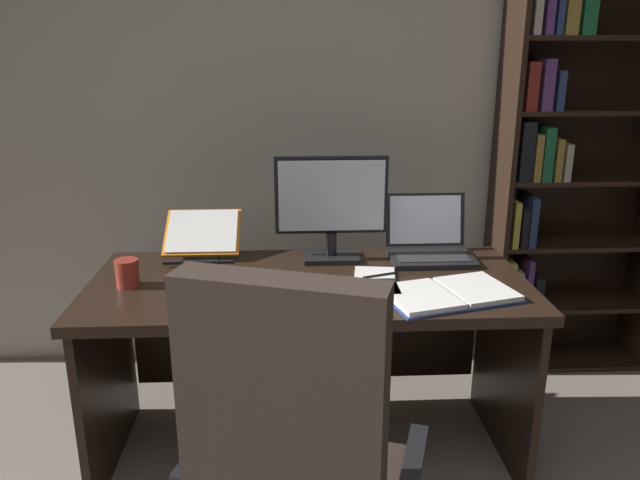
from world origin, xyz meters
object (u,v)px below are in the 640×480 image
(desk, at_px, (308,321))
(bookshelf, at_px, (562,179))
(monitor, at_px, (331,209))
(computer_mouse, at_px, (252,290))
(coffee_mug, at_px, (127,273))
(reading_stand_with_book, at_px, (202,236))
(laptop, at_px, (429,245))
(notepad, at_px, (375,277))
(open_binder, at_px, (449,294))
(keyboard, at_px, (338,290))
(pen, at_px, (380,275))

(desk, relative_size, bookshelf, 0.84)
(monitor, distance_m, computer_mouse, 0.51)
(coffee_mug, bearing_deg, reading_stand_with_book, 55.49)
(laptop, xyz_separation_m, computer_mouse, (-0.70, -0.37, -0.03))
(desk, relative_size, reading_stand_with_book, 5.26)
(reading_stand_with_book, bearing_deg, notepad, -24.06)
(computer_mouse, distance_m, notepad, 0.47)
(open_binder, relative_size, coffee_mug, 4.98)
(bookshelf, height_order, coffee_mug, bookshelf)
(keyboard, relative_size, pen, 3.00)
(computer_mouse, xyz_separation_m, reading_stand_with_book, (-0.22, 0.44, 0.06))
(notepad, bearing_deg, monitor, 122.06)
(laptop, bearing_deg, keyboard, -137.16)
(laptop, distance_m, coffee_mug, 1.18)
(bookshelf, bearing_deg, laptop, -148.12)
(monitor, distance_m, coffee_mug, 0.81)
(reading_stand_with_book, relative_size, coffee_mug, 3.06)
(monitor, distance_m, keyboard, 0.42)
(monitor, height_order, open_binder, monitor)
(notepad, bearing_deg, coffee_mug, -178.20)
(monitor, bearing_deg, desk, -121.43)
(desk, relative_size, computer_mouse, 15.49)
(keyboard, distance_m, computer_mouse, 0.30)
(desk, distance_m, pen, 0.35)
(laptop, xyz_separation_m, notepad, (-0.26, -0.24, -0.05))
(desk, xyz_separation_m, laptop, (0.50, 0.16, 0.25))
(monitor, relative_size, open_binder, 0.90)
(desk, xyz_separation_m, computer_mouse, (-0.20, -0.21, 0.22))
(keyboard, xyz_separation_m, notepad, (0.15, 0.14, -0.01))
(open_binder, xyz_separation_m, notepad, (-0.23, 0.19, -0.01))
(laptop, xyz_separation_m, coffee_mug, (-1.15, -0.26, -0.00))
(desk, distance_m, notepad, 0.33)
(monitor, bearing_deg, laptop, 0.43)
(desk, distance_m, computer_mouse, 0.37)
(desk, bearing_deg, coffee_mug, -171.19)
(open_binder, bearing_deg, bookshelf, 33.77)
(pen, bearing_deg, bookshelf, 35.55)
(bookshelf, distance_m, pen, 1.21)
(bookshelf, xyz_separation_m, monitor, (-1.14, -0.46, -0.01))
(monitor, bearing_deg, bookshelf, 22.03)
(bookshelf, bearing_deg, reading_stand_with_book, -166.65)
(desk, height_order, open_binder, open_binder)
(desk, distance_m, reading_stand_with_book, 0.56)
(computer_mouse, relative_size, pen, 0.74)
(monitor, bearing_deg, coffee_mug, -160.75)
(desk, height_order, reading_stand_with_book, reading_stand_with_book)
(keyboard, bearing_deg, open_binder, -7.55)
(monitor, bearing_deg, reading_stand_with_book, 172.85)
(bookshelf, distance_m, notepad, 1.23)
(laptop, relative_size, reading_stand_with_book, 1.08)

